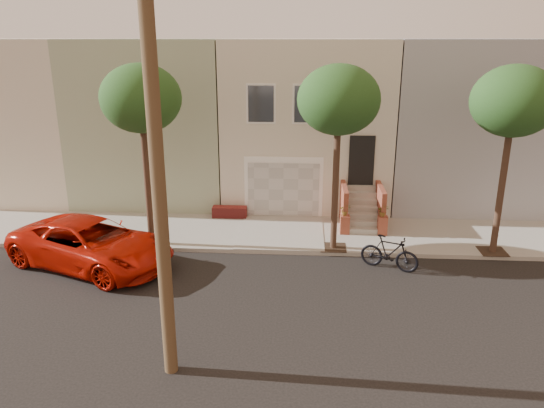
{
  "coord_description": "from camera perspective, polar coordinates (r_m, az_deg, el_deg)",
  "views": [
    {
      "loc": [
        -0.08,
        -13.04,
        7.22
      ],
      "look_at": [
        -1.1,
        3.0,
        2.01
      ],
      "focal_mm": 34.09,
      "sensor_mm": 36.0,
      "label": 1
    }
  ],
  "objects": [
    {
      "name": "ground",
      "position": [
        14.9,
        3.56,
        -11.06
      ],
      "size": [
        90.0,
        90.0,
        0.0
      ],
      "primitive_type": "plane",
      "color": "black",
      "rests_on": "ground"
    },
    {
      "name": "motorcycle",
      "position": [
        17.2,
        12.84,
        -5.27
      ],
      "size": [
        1.96,
        1.26,
        1.14
      ],
      "primitive_type": "imported",
      "rotation": [
        0.0,
        0.0,
        1.16
      ],
      "color": "black",
      "rests_on": "ground"
    },
    {
      "name": "sidewalk",
      "position": [
        19.73,
        3.64,
        -3.32
      ],
      "size": [
        40.0,
        3.7,
        0.15
      ],
      "primitive_type": "cube",
      "color": "#99958B",
      "rests_on": "ground"
    },
    {
      "name": "house_row",
      "position": [
        24.49,
        3.85,
        9.52
      ],
      "size": [
        33.1,
        11.7,
        7.0
      ],
      "color": "#BEB7A2",
      "rests_on": "sidewalk"
    },
    {
      "name": "pickup_truck",
      "position": [
        17.92,
        -19.34,
        -4.17
      ],
      "size": [
        6.19,
        4.52,
        1.56
      ],
      "primitive_type": "imported",
      "rotation": [
        0.0,
        0.0,
        1.19
      ],
      "color": "#B61406",
      "rests_on": "ground"
    },
    {
      "name": "tree_left",
      "position": [
        17.89,
        -14.28,
        11.11
      ],
      "size": [
        2.7,
        2.57,
        6.3
      ],
      "color": "#2D2116",
      "rests_on": "sidewalk"
    },
    {
      "name": "tree_right",
      "position": [
        18.28,
        25.14,
        10.12
      ],
      "size": [
        2.7,
        2.57,
        6.3
      ],
      "color": "#2D2116",
      "rests_on": "sidewalk"
    },
    {
      "name": "tree_mid",
      "position": [
        17.09,
        7.39,
        11.21
      ],
      "size": [
        2.7,
        2.57,
        6.3
      ],
      "color": "#2D2116",
      "rests_on": "sidewalk"
    }
  ]
}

